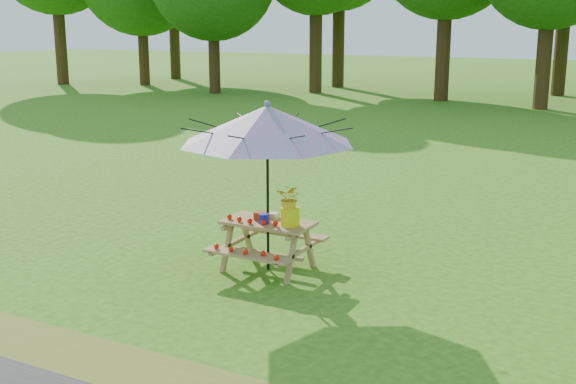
% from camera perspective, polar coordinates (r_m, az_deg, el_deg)
% --- Properties ---
extents(ground, '(120.00, 120.00, 0.00)m').
position_cam_1_polar(ground, '(9.32, -3.13, -7.02)').
color(ground, '#2D6713').
rests_on(ground, ground).
extents(drygrass_strip, '(120.00, 1.20, 0.01)m').
position_cam_1_polar(drygrass_strip, '(7.27, -14.90, -13.58)').
color(drygrass_strip, olive).
rests_on(drygrass_strip, ground).
extents(picnic_table, '(1.20, 1.32, 0.67)m').
position_cam_1_polar(picnic_table, '(9.61, -1.59, -4.30)').
color(picnic_table, '#926442').
rests_on(picnic_table, ground).
extents(patio_umbrella, '(2.54, 2.54, 2.26)m').
position_cam_1_polar(patio_umbrella, '(9.25, -1.65, 5.32)').
color(patio_umbrella, black).
rests_on(patio_umbrella, ground).
extents(produce_bins, '(0.27, 0.43, 0.13)m').
position_cam_1_polar(produce_bins, '(9.52, -1.84, -1.99)').
color(produce_bins, '#B12A0E').
rests_on(produce_bins, picnic_table).
extents(tomatoes_row, '(0.77, 0.13, 0.07)m').
position_cam_1_polar(tomatoes_row, '(9.43, -2.93, -2.26)').
color(tomatoes_row, red).
rests_on(tomatoes_row, picnic_table).
extents(flower_bucket, '(0.34, 0.30, 0.55)m').
position_cam_1_polar(flower_bucket, '(9.24, 0.18, -0.92)').
color(flower_bucket, yellow).
rests_on(flower_bucket, picnic_table).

